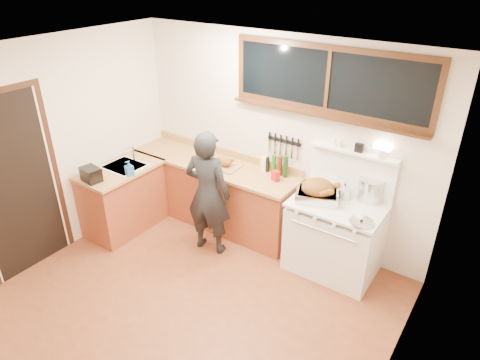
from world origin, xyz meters
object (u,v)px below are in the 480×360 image
Objects in this scene: vintage_stove at (335,235)px; man at (208,193)px; cutting_board at (224,163)px; roast_turkey at (318,191)px.

man is (-1.45, -0.51, 0.33)m from vintage_stove.
vintage_stove is 1.67m from cutting_board.
vintage_stove is 1.57m from man.
man is at bearing -159.37° from roast_turkey.
man is 3.91× the size of cutting_board.
man reaches higher than cutting_board.
vintage_stove is 2.82× the size of roast_turkey.
vintage_stove is 3.88× the size of cutting_board.
roast_turkey reaches higher than cutting_board.
man is 2.84× the size of roast_turkey.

